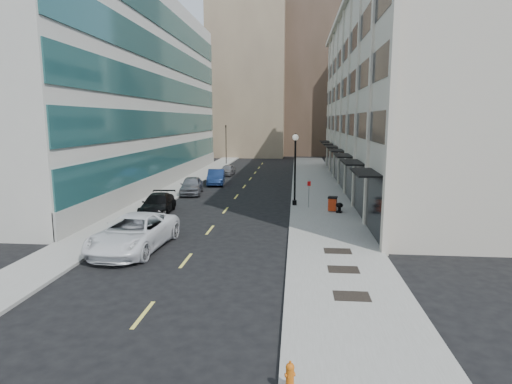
% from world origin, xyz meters
% --- Properties ---
extents(ground, '(160.00, 160.00, 0.00)m').
position_xyz_m(ground, '(0.00, 0.00, 0.00)').
color(ground, black).
rests_on(ground, ground).
extents(sidewalk_right, '(5.00, 80.00, 0.15)m').
position_xyz_m(sidewalk_right, '(7.50, 20.00, 0.07)').
color(sidewalk_right, gray).
rests_on(sidewalk_right, ground).
extents(sidewalk_left, '(3.00, 80.00, 0.15)m').
position_xyz_m(sidewalk_left, '(-6.50, 20.00, 0.07)').
color(sidewalk_left, gray).
rests_on(sidewalk_left, ground).
extents(building_right, '(15.30, 46.50, 18.25)m').
position_xyz_m(building_right, '(16.94, 26.99, 8.99)').
color(building_right, '#BBB59F').
rests_on(building_right, ground).
extents(building_left, '(16.14, 46.00, 20.00)m').
position_xyz_m(building_left, '(-15.95, 27.00, 9.99)').
color(building_left, beige).
rests_on(building_left, ground).
extents(skyline_tan_near, '(14.00, 18.00, 28.00)m').
position_xyz_m(skyline_tan_near, '(-4.00, 68.00, 14.00)').
color(skyline_tan_near, '#9A8565').
rests_on(skyline_tan_near, ground).
extents(skyline_brown, '(12.00, 16.00, 34.00)m').
position_xyz_m(skyline_brown, '(8.00, 72.00, 17.00)').
color(skyline_brown, brown).
rests_on(skyline_brown, ground).
extents(skyline_tan_far, '(12.00, 14.00, 22.00)m').
position_xyz_m(skyline_tan_far, '(-14.00, 78.00, 11.00)').
color(skyline_tan_far, '#9A8565').
rests_on(skyline_tan_far, ground).
extents(skyline_stone, '(10.00, 14.00, 20.00)m').
position_xyz_m(skyline_stone, '(18.00, 66.00, 10.00)').
color(skyline_stone, '#BBB59F').
rests_on(skyline_stone, ground).
extents(grate_near, '(1.40, 1.00, 0.01)m').
position_xyz_m(grate_near, '(7.60, -2.00, 0.15)').
color(grate_near, black).
rests_on(grate_near, sidewalk_right).
extents(grate_mid, '(1.40, 1.00, 0.01)m').
position_xyz_m(grate_mid, '(7.60, 1.00, 0.15)').
color(grate_mid, black).
rests_on(grate_mid, sidewalk_right).
extents(grate_far, '(1.40, 1.00, 0.01)m').
position_xyz_m(grate_far, '(7.60, 3.80, 0.15)').
color(grate_far, black).
rests_on(grate_far, sidewalk_right).
extents(road_centerline, '(0.15, 68.20, 0.01)m').
position_xyz_m(road_centerline, '(0.00, 17.00, 0.01)').
color(road_centerline, '#D8CC4C').
rests_on(road_centerline, ground).
extents(traffic_signal, '(0.66, 0.66, 6.98)m').
position_xyz_m(traffic_signal, '(-5.50, 48.00, 5.72)').
color(traffic_signal, black).
rests_on(traffic_signal, ground).
extents(car_white_van, '(3.55, 6.89, 1.86)m').
position_xyz_m(car_white_van, '(-3.20, 3.51, 0.93)').
color(car_white_van, white).
rests_on(car_white_van, ground).
extents(car_black_pickup, '(2.53, 5.25, 1.47)m').
position_xyz_m(car_black_pickup, '(-4.77, 12.25, 0.74)').
color(car_black_pickup, black).
rests_on(car_black_pickup, ground).
extents(car_silver_sedan, '(2.53, 4.98, 1.63)m').
position_xyz_m(car_silver_sedan, '(-4.37, 21.00, 0.81)').
color(car_silver_sedan, gray).
rests_on(car_silver_sedan, ground).
extents(car_blue_sedan, '(2.31, 5.07, 1.61)m').
position_xyz_m(car_blue_sedan, '(-3.20, 27.17, 0.81)').
color(car_blue_sedan, navy).
rests_on(car_blue_sedan, ground).
extents(car_grey_sedan, '(1.78, 3.99, 1.33)m').
position_xyz_m(car_grey_sedan, '(-3.20, 35.00, 0.67)').
color(car_grey_sedan, gray).
rests_on(car_grey_sedan, ground).
extents(fire_hydrant, '(0.30, 0.30, 0.75)m').
position_xyz_m(fire_hydrant, '(5.30, -8.00, 0.51)').
color(fire_hydrant, '#D9610F').
rests_on(fire_hydrant, sidewalk_right).
extents(trash_bin, '(0.80, 0.82, 1.09)m').
position_xyz_m(trash_bin, '(8.14, 13.83, 0.73)').
color(trash_bin, '#AD290B').
rests_on(trash_bin, sidewalk_right).
extents(lamppost, '(0.48, 0.48, 5.76)m').
position_xyz_m(lamppost, '(5.30, 15.85, 3.53)').
color(lamppost, black).
rests_on(lamppost, sidewalk_right).
extents(sign_post, '(0.26, 0.08, 2.20)m').
position_xyz_m(sign_post, '(6.40, 14.99, 1.58)').
color(sign_post, slate).
rests_on(sign_post, sidewalk_right).
extents(urn_planter, '(0.53, 0.53, 0.74)m').
position_xyz_m(urn_planter, '(8.60, 13.31, 0.60)').
color(urn_planter, black).
rests_on(urn_planter, sidewalk_right).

